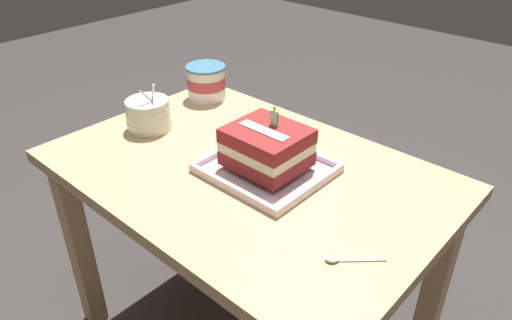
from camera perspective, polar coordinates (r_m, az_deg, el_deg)
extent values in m
cube|color=tan|center=(1.31, -1.24, -1.57)|extent=(1.06, 0.72, 0.04)
cube|color=tan|center=(1.70, -20.24, -9.72)|extent=(0.06, 0.06, 0.66)
cube|color=tan|center=(1.96, -5.15, -1.68)|extent=(0.06, 0.06, 0.66)
cube|color=tan|center=(1.55, 20.38, -14.41)|extent=(0.06, 0.06, 0.66)
cube|color=silver|center=(1.28, 1.27, -1.23)|extent=(0.31, 0.28, 0.01)
cube|color=silver|center=(1.19, -2.96, -3.28)|extent=(0.31, 0.01, 0.02)
cube|color=silver|center=(1.36, 4.97, 1.42)|extent=(0.31, 0.01, 0.02)
cube|color=silver|center=(1.36, -3.40, 1.43)|extent=(0.01, 0.25, 0.02)
cube|color=silver|center=(1.20, 6.59, -3.28)|extent=(0.01, 0.25, 0.02)
cube|color=maroon|center=(1.26, 1.29, 0.27)|extent=(0.19, 0.17, 0.04)
cube|color=beige|center=(1.24, 1.30, 1.56)|extent=(0.19, 0.17, 0.03)
cube|color=maroon|center=(1.22, 1.32, 2.89)|extent=(0.19, 0.17, 0.04)
cube|color=silver|center=(1.21, 0.93, 3.54)|extent=(0.15, 0.03, 0.00)
cube|color=#99DB9E|center=(1.23, 2.20, 4.99)|extent=(0.02, 0.01, 0.04)
ellipsoid|color=yellow|center=(1.21, 2.22, 6.13)|extent=(0.01, 0.01, 0.01)
cylinder|color=silver|center=(1.53, -12.54, 4.26)|extent=(0.14, 0.14, 0.03)
cylinder|color=silver|center=(1.52, -12.63, 4.96)|extent=(0.14, 0.14, 0.03)
cylinder|color=silver|center=(1.51, -12.72, 5.67)|extent=(0.13, 0.13, 0.03)
cylinder|color=silver|center=(1.50, -12.81, 6.39)|extent=(0.13, 0.13, 0.03)
cylinder|color=silver|center=(1.49, -12.18, 7.65)|extent=(0.05, 0.03, 0.08)
cylinder|color=silver|center=(1.47, -12.64, 7.15)|extent=(0.02, 0.05, 0.06)
cylinder|color=white|center=(1.70, -5.92, 9.09)|extent=(0.13, 0.13, 0.11)
cylinder|color=#B23D47|center=(1.70, -5.93, 9.26)|extent=(0.13, 0.13, 0.04)
cylinder|color=teal|center=(1.68, -6.03, 10.95)|extent=(0.14, 0.14, 0.01)
ellipsoid|color=silver|center=(1.02, 9.03, -11.51)|extent=(0.04, 0.04, 0.01)
cube|color=silver|center=(1.03, 12.57, -11.48)|extent=(0.08, 0.07, 0.00)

